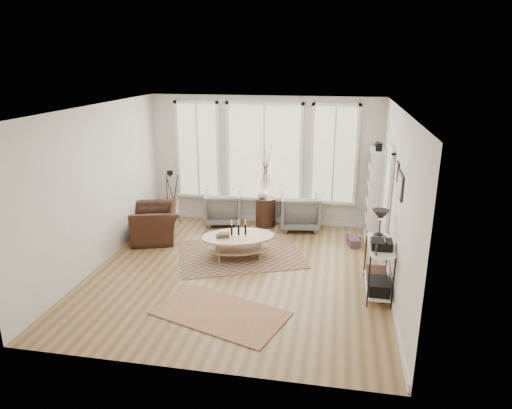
% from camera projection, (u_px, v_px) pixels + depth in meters
% --- Properties ---
extents(room, '(5.50, 5.54, 2.90)m').
position_uv_depth(room, '(240.00, 196.00, 7.78)').
color(room, '#99764B').
rests_on(room, ground).
extents(bay_window, '(4.14, 0.12, 2.24)m').
position_uv_depth(bay_window, '(264.00, 154.00, 10.25)').
color(bay_window, beige).
rests_on(bay_window, ground).
extents(door, '(0.09, 1.06, 2.22)m').
position_uv_depth(door, '(386.00, 201.00, 8.48)').
color(door, silver).
rests_on(door, ground).
extents(bookcase, '(0.31, 0.85, 2.06)m').
position_uv_depth(bookcase, '(375.00, 194.00, 9.57)').
color(bookcase, white).
rests_on(bookcase, ground).
extents(low_shelf, '(0.38, 1.08, 1.30)m').
position_uv_depth(low_shelf, '(379.00, 263.00, 7.35)').
color(low_shelf, white).
rests_on(low_shelf, ground).
extents(wall_art, '(0.04, 0.88, 0.44)m').
position_uv_depth(wall_art, '(399.00, 182.00, 6.93)').
color(wall_art, black).
rests_on(wall_art, ground).
extents(rug_main, '(2.85, 2.52, 0.01)m').
position_uv_depth(rug_main, '(240.00, 254.00, 8.93)').
color(rug_main, brown).
rests_on(rug_main, ground).
extents(rug_runner, '(2.18, 1.64, 0.01)m').
position_uv_depth(rug_runner, '(220.00, 313.00, 6.85)').
color(rug_runner, brown).
rests_on(rug_runner, ground).
extents(coffee_table, '(1.60, 1.29, 0.64)m').
position_uv_depth(coffee_table, '(238.00, 240.00, 8.72)').
color(coffee_table, tan).
rests_on(coffee_table, ground).
extents(armchair_left, '(0.96, 0.98, 0.76)m').
position_uv_depth(armchair_left, '(223.00, 208.00, 10.53)').
color(armchair_left, slate).
rests_on(armchair_left, ground).
extents(armchair_right, '(0.99, 1.01, 0.80)m').
position_uv_depth(armchair_right, '(300.00, 211.00, 10.22)').
color(armchair_right, slate).
rests_on(armchair_right, ground).
extents(side_table, '(0.44, 0.44, 1.86)m').
position_uv_depth(side_table, '(266.00, 188.00, 10.20)').
color(side_table, '#341E15').
rests_on(side_table, ground).
extents(vase, '(0.29, 0.29, 0.24)m').
position_uv_depth(vase, '(262.00, 193.00, 10.25)').
color(vase, silver).
rests_on(vase, side_table).
extents(accent_chair, '(1.37, 1.28, 0.72)m').
position_uv_depth(accent_chair, '(156.00, 223.00, 9.59)').
color(accent_chair, '#341E15').
rests_on(accent_chair, ground).
extents(tripod_camera, '(0.44, 0.44, 1.25)m').
position_uv_depth(tripod_camera, '(171.00, 199.00, 10.47)').
color(tripod_camera, black).
rests_on(tripod_camera, ground).
extents(book_stack_near, '(0.29, 0.33, 0.17)m').
position_uv_depth(book_stack_near, '(354.00, 239.00, 9.45)').
color(book_stack_near, brown).
rests_on(book_stack_near, ground).
extents(book_stack_far, '(0.27, 0.31, 0.17)m').
position_uv_depth(book_stack_far, '(354.00, 242.00, 9.30)').
color(book_stack_far, brown).
rests_on(book_stack_far, ground).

